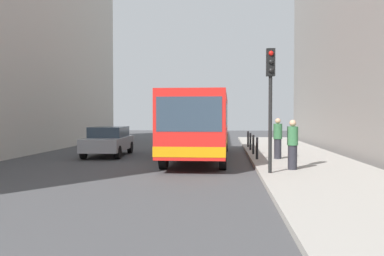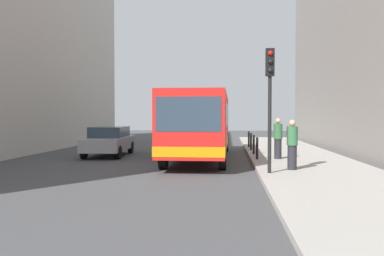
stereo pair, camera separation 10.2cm
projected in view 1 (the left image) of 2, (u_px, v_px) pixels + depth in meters
The scene contains 11 objects.
ground_plane at pixel (174, 167), 16.49m from camera, with size 80.00×80.00×0.00m, color #424244.
sidewalk at pixel (311, 166), 16.06m from camera, with size 4.40×40.00×0.15m, color #9E9991.
bus at pixel (201, 122), 19.57m from camera, with size 2.64×11.05×3.00m.
car_beside_bus at pixel (109, 140), 20.83m from camera, with size 2.01×4.47×1.48m.
traffic_light at pixel (271, 87), 13.50m from camera, with size 0.28×0.33×4.10m.
bollard_near at pixel (257, 148), 17.88m from camera, with size 0.11×0.11×0.95m, color black.
bollard_mid at pixel (253, 144), 20.21m from camera, with size 0.11×0.11×0.95m, color black.
bollard_far at pixel (250, 141), 22.55m from camera, with size 0.11×0.11×0.95m, color black.
bollard_farthest at pixel (248, 139), 24.88m from camera, with size 0.11×0.11×0.95m, color black.
pedestrian_near_signal at pixel (293, 145), 14.43m from camera, with size 0.38×0.38×1.75m.
pedestrian_mid_sidewalk at pixel (278, 138), 18.03m from camera, with size 0.38×0.38×1.78m.
Camera 1 is at (2.07, -16.33, 2.05)m, focal length 38.44 mm.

